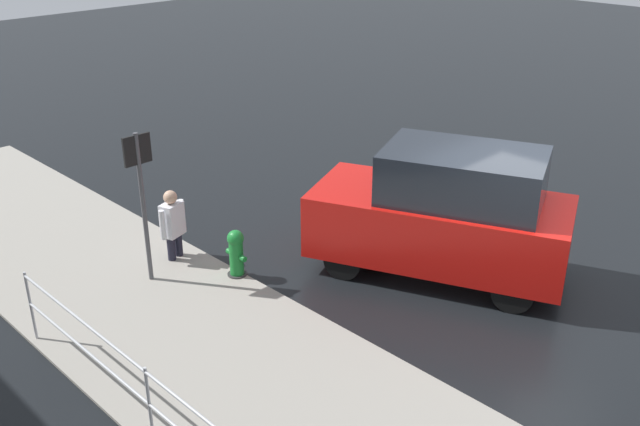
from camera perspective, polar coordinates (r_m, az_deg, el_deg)
ground_plane at (r=11.20m, az=15.55°, el=-6.14°), size 60.00×60.00×0.00m
kerb_strip at (r=8.38m, az=0.08°, el=-16.69°), size 24.00×3.20×0.04m
moving_hatchback at (r=11.04m, az=9.97°, el=-0.03°), size 4.25×3.10×2.06m
fire_hydrant at (r=11.10m, az=-6.72°, el=-3.29°), size 0.42×0.31×0.80m
pedestrian at (r=11.66m, az=-11.71°, el=-0.69°), size 0.33×0.55×1.22m
sign_post at (r=10.73m, az=-14.11°, el=2.05°), size 0.07×0.44×2.40m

